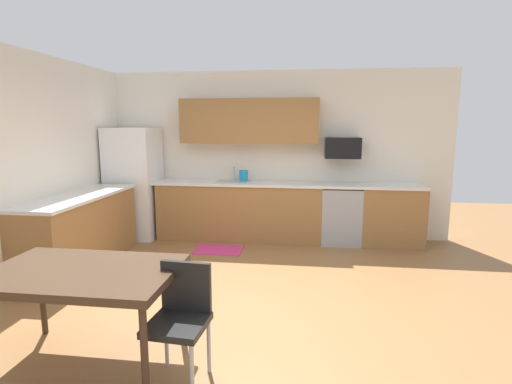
{
  "coord_description": "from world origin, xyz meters",
  "views": [
    {
      "loc": [
        0.65,
        -3.88,
        1.83
      ],
      "look_at": [
        0.0,
        1.0,
        1.0
      ],
      "focal_mm": 27.69,
      "sensor_mm": 36.0,
      "label": 1
    }
  ],
  "objects_px": {
    "dining_table": "(82,277)",
    "chair_near_table": "(181,313)",
    "oven_range": "(341,214)",
    "kettle": "(244,176)",
    "refrigerator": "(134,183)",
    "microwave": "(343,148)"
  },
  "relations": [
    {
      "from": "chair_near_table",
      "to": "refrigerator",
      "type": "bearing_deg",
      "value": 118.74
    },
    {
      "from": "refrigerator",
      "to": "chair_near_table",
      "type": "relative_size",
      "value": 2.11
    },
    {
      "from": "refrigerator",
      "to": "microwave",
      "type": "distance_m",
      "value": 3.41
    },
    {
      "from": "dining_table",
      "to": "kettle",
      "type": "relative_size",
      "value": 7.0
    },
    {
      "from": "refrigerator",
      "to": "oven_range",
      "type": "bearing_deg",
      "value": 1.37
    },
    {
      "from": "microwave",
      "to": "kettle",
      "type": "distance_m",
      "value": 1.62
    },
    {
      "from": "oven_range",
      "to": "kettle",
      "type": "relative_size",
      "value": 4.55
    },
    {
      "from": "refrigerator",
      "to": "microwave",
      "type": "height_order",
      "value": "refrigerator"
    },
    {
      "from": "refrigerator",
      "to": "oven_range",
      "type": "height_order",
      "value": "refrigerator"
    },
    {
      "from": "dining_table",
      "to": "kettle",
      "type": "distance_m",
      "value": 3.69
    },
    {
      "from": "chair_near_table",
      "to": "kettle",
      "type": "bearing_deg",
      "value": 92.31
    },
    {
      "from": "oven_range",
      "to": "kettle",
      "type": "xyz_separation_m",
      "value": [
        -1.55,
        0.05,
        0.56
      ]
    },
    {
      "from": "oven_range",
      "to": "kettle",
      "type": "distance_m",
      "value": 1.65
    },
    {
      "from": "chair_near_table",
      "to": "dining_table",
      "type": "bearing_deg",
      "value": 176.04
    },
    {
      "from": "chair_near_table",
      "to": "kettle",
      "type": "height_order",
      "value": "kettle"
    },
    {
      "from": "refrigerator",
      "to": "dining_table",
      "type": "height_order",
      "value": "refrigerator"
    },
    {
      "from": "dining_table",
      "to": "chair_near_table",
      "type": "relative_size",
      "value": 1.65
    },
    {
      "from": "dining_table",
      "to": "kettle",
      "type": "xyz_separation_m",
      "value": [
        0.63,
        3.63,
        0.31
      ]
    },
    {
      "from": "kettle",
      "to": "refrigerator",
      "type": "bearing_deg",
      "value": -175.87
    },
    {
      "from": "oven_range",
      "to": "dining_table",
      "type": "relative_size",
      "value": 0.65
    },
    {
      "from": "dining_table",
      "to": "kettle",
      "type": "bearing_deg",
      "value": 80.18
    },
    {
      "from": "chair_near_table",
      "to": "kettle",
      "type": "distance_m",
      "value": 3.72
    }
  ]
}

